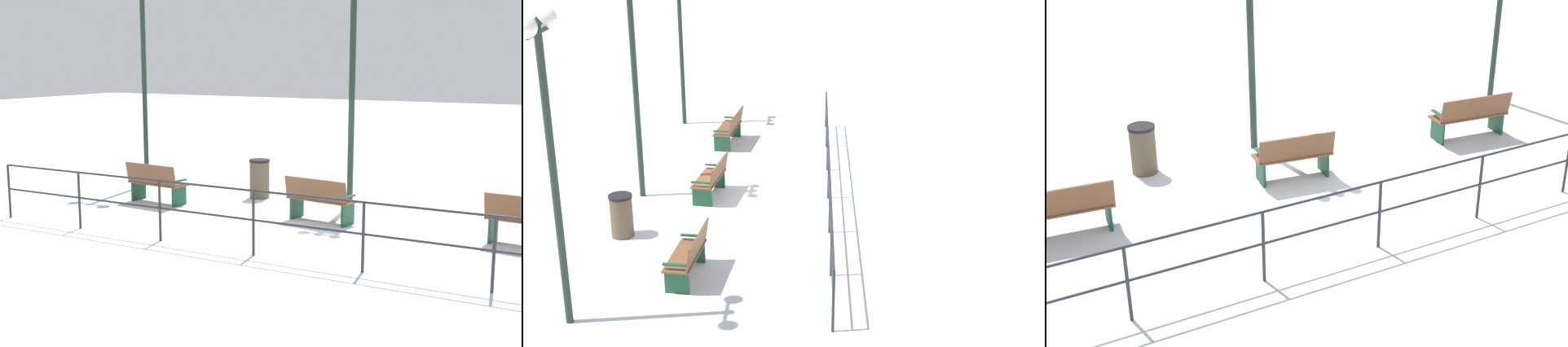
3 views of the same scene
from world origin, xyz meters
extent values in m
plane|color=white|center=(0.00, 0.00, 0.00)|extent=(80.00, 80.00, 0.00)
cube|color=#19472D|center=(0.13, -3.35, 0.23)|extent=(0.46, 0.10, 0.47)
cube|color=#19472D|center=(0.15, -3.36, 0.59)|extent=(0.47, 0.12, 0.04)
cube|color=brown|center=(0.05, 0.00, 0.46)|extent=(0.69, 1.47, 0.04)
cube|color=brown|center=(-0.21, 0.03, 0.70)|extent=(0.30, 1.41, 0.45)
cube|color=#19472D|center=(-0.03, -0.60, 0.23)|extent=(0.46, 0.11, 0.46)
cube|color=#19472D|center=(0.13, 0.60, 0.23)|extent=(0.46, 0.11, 0.46)
cube|color=#19472D|center=(-0.02, -0.60, 0.58)|extent=(0.46, 0.13, 0.04)
cube|color=#19472D|center=(0.15, 0.60, 0.58)|extent=(0.46, 0.13, 0.04)
cube|color=brown|center=(-0.06, 4.05, 0.45)|extent=(0.63, 1.49, 0.04)
cube|color=brown|center=(-0.31, 4.07, 0.70)|extent=(0.25, 1.45, 0.46)
cube|color=#19472D|center=(-0.11, 3.43, 0.23)|extent=(0.45, 0.09, 0.45)
cube|color=#19472D|center=(0.00, 4.67, 0.23)|extent=(0.45, 0.09, 0.45)
cube|color=#19472D|center=(-0.09, 3.43, 0.57)|extent=(0.45, 0.11, 0.04)
cube|color=#19472D|center=(0.02, 4.67, 0.57)|extent=(0.45, 0.11, 0.04)
cylinder|color=#1E2D23|center=(1.64, 0.02, 2.46)|extent=(0.14, 0.14, 4.91)
cylinder|color=#1E2D23|center=(1.64, 5.71, 2.49)|extent=(0.13, 0.13, 4.98)
cylinder|color=#26282D|center=(-2.77, -3.89, 0.56)|extent=(0.05, 0.05, 1.11)
cylinder|color=#26282D|center=(-2.77, -1.94, 0.56)|extent=(0.05, 0.05, 1.11)
cylinder|color=#26282D|center=(-2.77, 0.00, 0.56)|extent=(0.05, 0.05, 1.11)
cylinder|color=#26282D|center=(-2.77, 1.94, 0.56)|extent=(0.05, 0.05, 1.11)
cylinder|color=#26282D|center=(-2.77, 3.89, 0.56)|extent=(0.05, 0.05, 1.11)
cylinder|color=#26282D|center=(-2.77, 5.83, 0.56)|extent=(0.05, 0.05, 1.11)
cylinder|color=#26282D|center=(-2.77, 0.00, 1.11)|extent=(0.04, 11.66, 0.04)
cylinder|color=#26282D|center=(-2.77, 0.00, 0.61)|extent=(0.04, 11.66, 0.04)
cylinder|color=brown|center=(1.56, 2.29, 0.43)|extent=(0.47, 0.47, 0.86)
cylinder|color=black|center=(1.56, 2.29, 0.89)|extent=(0.49, 0.49, 0.06)
camera|label=1|loc=(-12.57, -5.55, 3.27)|focal=47.63mm
camera|label=2|loc=(-2.42, 16.69, 6.77)|focal=52.49mm
camera|label=3|loc=(-11.19, 5.88, 6.10)|focal=53.07mm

